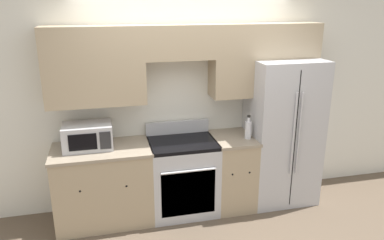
{
  "coord_description": "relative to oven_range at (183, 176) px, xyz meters",
  "views": [
    {
      "loc": [
        -0.96,
        -3.65,
        2.46
      ],
      "look_at": [
        -0.0,
        0.31,
        1.15
      ],
      "focal_mm": 35.0,
      "sensor_mm": 36.0,
      "label": 1
    }
  ],
  "objects": [
    {
      "name": "lower_cabinets_left",
      "position": [
        -0.92,
        -0.0,
        -0.0
      ],
      "size": [
        1.09,
        0.64,
        0.9
      ],
      "color": "tan",
      "rests_on": "ground_plane"
    },
    {
      "name": "ground_plane",
      "position": [
        0.11,
        -0.31,
        -0.45
      ],
      "size": [
        12.0,
        12.0,
        0.0
      ],
      "primitive_type": "plane",
      "color": "brown"
    },
    {
      "name": "wall_back",
      "position": [
        0.12,
        0.28,
        1.04
      ],
      "size": [
        8.0,
        0.39,
        2.6
      ],
      "color": "silver",
      "rests_on": "ground_plane"
    },
    {
      "name": "lower_cabinets_right",
      "position": [
        0.62,
        -0.0,
        -0.0
      ],
      "size": [
        0.49,
        0.64,
        0.9
      ],
      "color": "tan",
      "rests_on": "ground_plane"
    },
    {
      "name": "oven_range",
      "position": [
        0.0,
        0.0,
        0.0
      ],
      "size": [
        0.78,
        0.65,
        1.06
      ],
      "color": "#B7B7BC",
      "rests_on": "ground_plane"
    },
    {
      "name": "refrigerator",
      "position": [
        1.27,
        0.06,
        0.45
      ],
      "size": [
        0.83,
        0.77,
        1.8
      ],
      "color": "#B7B7BC",
      "rests_on": "ground_plane"
    },
    {
      "name": "microwave",
      "position": [
        -1.05,
        0.05,
        0.58
      ],
      "size": [
        0.53,
        0.37,
        0.28
      ],
      "color": "#B7B7BC",
      "rests_on": "lower_cabinets_left"
    },
    {
      "name": "bottle",
      "position": [
        0.77,
        -0.09,
        0.56
      ],
      "size": [
        0.08,
        0.08,
        0.28
      ],
      "color": "silver",
      "rests_on": "lower_cabinets_right"
    }
  ]
}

